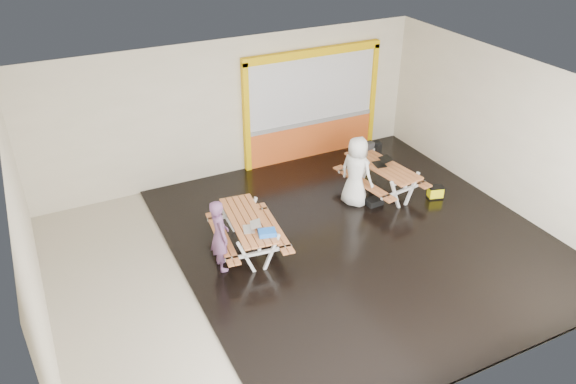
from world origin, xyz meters
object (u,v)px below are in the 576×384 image
laptop_left (251,227)px  dark_case (374,202)px  toolbox (367,146)px  fluke_bag (435,192)px  backpack (376,150)px  picnic_table_left (248,227)px  laptop_right (382,162)px  person_right (356,172)px  blue_pouch (267,233)px  person_left (220,235)px  picnic_table_right (382,172)px

laptop_left → dark_case: 3.55m
toolbox → fluke_bag: size_ratio=0.97×
backpack → picnic_table_left: bearing=-158.9°
laptop_right → person_right: bearing=-170.9°
laptop_right → backpack: (0.43, 0.84, -0.12)m
backpack → blue_pouch: bearing=-150.6°
blue_pouch → laptop_left: bearing=122.2°
person_left → picnic_table_right: bearing=-75.0°
fluke_bag → blue_pouch: bearing=-172.2°
toolbox → fluke_bag: bearing=-61.7°
laptop_left → blue_pouch: laptop_left is taller
picnic_table_right → toolbox: toolbox is taller
laptop_right → blue_pouch: bearing=-158.1°
laptop_left → dark_case: size_ratio=1.09×
picnic_table_right → backpack: (0.42, 0.86, 0.12)m
picnic_table_left → dark_case: size_ratio=5.48×
backpack → laptop_right: bearing=-117.3°
laptop_left → backpack: 4.71m
backpack → dark_case: 1.65m
blue_pouch → dark_case: 3.44m
toolbox → dark_case: 1.60m
laptop_right → picnic_table_left: bearing=-168.3°
person_right → blue_pouch: 3.16m
laptop_left → blue_pouch: size_ratio=1.26×
picnic_table_right → blue_pouch: blue_pouch is taller
backpack → dark_case: backpack is taller
person_right → laptop_left: 3.22m
laptop_right → toolbox: toolbox is taller
person_right → laptop_right: (0.78, 0.13, 0.01)m
picnic_table_right → dark_case: bearing=-138.2°
toolbox → laptop_left: bearing=-153.2°
person_right → blue_pouch: (-2.86, -1.34, -0.01)m
person_left → person_right: size_ratio=0.88×
person_left → blue_pouch: 0.91m
toolbox → picnic_table_left: bearing=-157.2°
person_right → laptop_right: person_right is taller
picnic_table_left → person_left: bearing=-154.8°
person_left → toolbox: person_left is taller
picnic_table_right → laptop_right: bearing=115.3°
person_right → laptop_right: size_ratio=3.92×
picnic_table_left → fluke_bag: bearing=-0.5°
laptop_right → blue_pouch: 3.92m
picnic_table_right → toolbox: size_ratio=5.58×
picnic_table_left → person_right: bearing=12.4°
blue_pouch → dark_case: size_ratio=0.87×
person_right → fluke_bag: (1.82, -0.70, -0.65)m
picnic_table_right → person_right: (-0.79, -0.10, 0.23)m
laptop_right → blue_pouch: size_ratio=1.32×
laptop_right → fluke_bag: 1.48m
laptop_right → toolbox: bearing=81.1°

